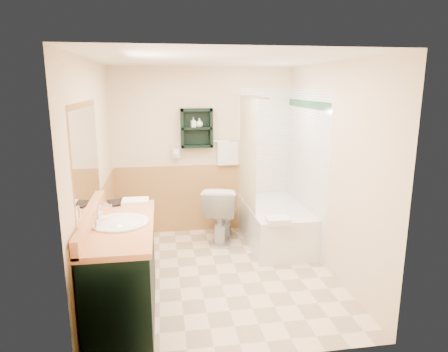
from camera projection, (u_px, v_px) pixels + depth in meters
floor at (218, 274)px, 4.62m from camera, size 3.00×3.00×0.00m
back_wall at (203, 151)px, 5.82m from camera, size 2.60×0.04×2.40m
left_wall at (93, 178)px, 4.16m from camera, size 0.04×3.00×2.40m
right_wall at (332, 169)px, 4.56m from camera, size 0.04×3.00×2.40m
ceiling at (218, 57)px, 4.09m from camera, size 2.60×3.00×0.04m
wainscot_left at (101, 240)px, 4.32m from camera, size 2.98×2.98×1.00m
wainscot_back at (204, 198)px, 5.94m from camera, size 2.58×2.58×1.00m
mirror_frame at (86, 158)px, 3.57m from camera, size 1.30×1.30×1.00m
mirror_glass at (87, 158)px, 3.57m from camera, size 1.20×1.20×0.90m
tile_right at (305, 169)px, 5.31m from camera, size 1.50×1.50×2.10m
tile_back at (272, 160)px, 5.97m from camera, size 0.95×0.95×2.10m
tile_accent at (307, 104)px, 5.12m from camera, size 1.50×1.50×0.10m
wall_shelf at (197, 128)px, 5.62m from camera, size 0.45×0.15×0.55m
hair_dryer at (176, 153)px, 5.67m from camera, size 0.10×0.24×0.18m
towel_bar at (228, 141)px, 5.77m from camera, size 0.40×0.06×0.40m
curtain_rod at (251, 97)px, 4.98m from camera, size 0.03×1.60×0.03m
shower_curtain at (247, 161)px, 5.34m from camera, size 1.05×1.05×1.70m
vanity at (123, 270)px, 3.72m from camera, size 0.59×1.45×0.92m
bathtub at (275, 223)px, 5.53m from camera, size 0.80×1.50×0.54m
toilet at (221, 213)px, 5.57m from camera, size 0.65×0.90×0.79m
counter_towel at (135, 201)px, 4.23m from camera, size 0.28×0.22×0.04m
vanity_book at (109, 194)px, 4.15m from camera, size 0.17×0.08×0.23m
tub_towel at (278, 220)px, 4.74m from camera, size 0.27×0.22×0.07m
soap_bottle_a at (193, 125)px, 5.60m from camera, size 0.09×0.15×0.06m
soap_bottle_b at (199, 124)px, 5.60m from camera, size 0.10×0.13×0.10m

